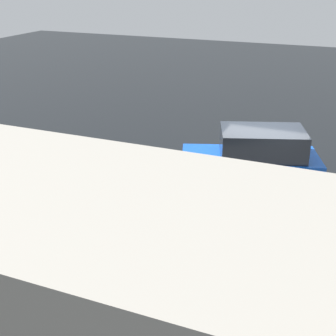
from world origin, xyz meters
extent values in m
plane|color=black|center=(0.00, 0.00, 0.00)|extent=(60.00, 60.00, 0.00)
cube|color=gray|center=(0.00, 4.20, 0.02)|extent=(24.00, 3.20, 0.04)
cube|color=blue|center=(0.22, 0.33, 0.79)|extent=(4.24, 2.89, 0.99)
cube|color=#1E232B|center=(-0.07, 0.22, 1.67)|extent=(2.70, 2.18, 0.77)
cylinder|color=black|center=(1.20, 1.42, 0.30)|extent=(0.64, 0.41, 0.60)
cylinder|color=black|center=(1.67, 0.08, 0.30)|extent=(0.64, 0.41, 0.60)
cylinder|color=black|center=(-1.23, 0.58, 0.30)|extent=(0.64, 0.41, 0.60)
cylinder|color=black|center=(-0.76, -0.77, 0.30)|extent=(0.64, 0.41, 0.60)
cylinder|color=red|center=(3.95, 2.66, 0.31)|extent=(0.22, 0.22, 0.62)
sphere|color=red|center=(3.95, 2.66, 0.67)|extent=(0.26, 0.26, 0.26)
cylinder|color=red|center=(3.79, 2.66, 0.38)|extent=(0.10, 0.09, 0.09)
cylinder|color=red|center=(4.11, 2.66, 0.38)|extent=(0.10, 0.09, 0.09)
cylinder|color=#2D2D2D|center=(3.95, 2.66, 0.03)|extent=(0.31, 0.31, 0.06)
cube|color=silver|center=(4.84, 2.87, 0.73)|extent=(0.32, 0.41, 0.55)
sphere|color=tan|center=(4.84, 2.87, 1.11)|extent=(0.22, 0.22, 0.22)
cylinder|color=#1E1E2D|center=(4.86, 2.79, 0.23)|extent=(0.13, 0.13, 0.45)
cylinder|color=#1E1E2D|center=(4.82, 2.96, 0.23)|extent=(0.13, 0.13, 0.45)
cylinder|color=silver|center=(4.90, 2.64, 0.73)|extent=(0.09, 0.09, 0.50)
cylinder|color=silver|center=(4.79, 3.11, 0.73)|extent=(0.09, 0.09, 0.50)
cylinder|color=#B7BABF|center=(-2.57, 5.72, 0.53)|extent=(0.04, 0.04, 1.05)
cylinder|color=#B7BABF|center=(-0.61, 5.72, 0.53)|extent=(0.04, 0.04, 1.05)
cylinder|color=#B7BABF|center=(1.35, 5.72, 0.53)|extent=(0.04, 0.04, 1.05)
cylinder|color=#B7BABF|center=(3.30, 5.72, 0.53)|extent=(0.04, 0.04, 1.05)
cylinder|color=#B7BABF|center=(-1.59, 5.72, 1.00)|extent=(9.79, 0.04, 0.04)
cylinder|color=#B7BABF|center=(-1.59, 5.72, 0.58)|extent=(9.79, 0.04, 0.04)
cylinder|color=#4C4C51|center=(4.75, 3.81, 1.20)|extent=(0.07, 0.07, 2.40)
cube|color=black|center=(4.75, 3.81, 2.15)|extent=(0.04, 0.44, 0.44)
camera|label=1|loc=(-2.33, 12.74, 6.25)|focal=50.00mm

